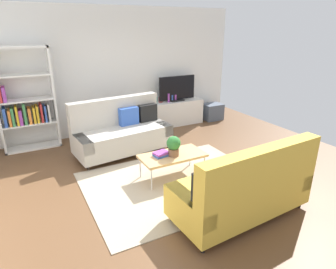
{
  "coord_description": "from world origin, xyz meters",
  "views": [
    {
      "loc": [
        -2.08,
        -3.95,
        2.44
      ],
      "look_at": [
        0.17,
        0.31,
        0.65
      ],
      "focal_mm": 30.99,
      "sensor_mm": 36.0,
      "label": 1
    }
  ],
  "objects_px": {
    "coffee_table": "(172,156)",
    "vase_1": "(161,100)",
    "storage_trunk": "(212,112)",
    "potted_plant": "(174,145)",
    "vase_0": "(156,100)",
    "tv": "(177,89)",
    "bottle_2": "(176,98)",
    "bookshelf": "(25,104)",
    "table_book_0": "(161,155)",
    "tv_console": "(176,113)",
    "couch_green": "(243,188)",
    "bottle_1": "(172,98)",
    "bottle_0": "(169,98)",
    "couch_beige": "(122,132)"
  },
  "relations": [
    {
      "from": "table_book_0",
      "to": "vase_1",
      "type": "height_order",
      "value": "vase_1"
    },
    {
      "from": "vase_0",
      "to": "tv",
      "type": "bearing_deg",
      "value": -6.88
    },
    {
      "from": "potted_plant",
      "to": "tv_console",
      "type": "bearing_deg",
      "value": 59.61
    },
    {
      "from": "couch_beige",
      "to": "bottle_2",
      "type": "relative_size",
      "value": 11.54
    },
    {
      "from": "couch_green",
      "to": "bookshelf",
      "type": "height_order",
      "value": "bookshelf"
    },
    {
      "from": "coffee_table",
      "to": "tv_console",
      "type": "xyz_separation_m",
      "value": [
        1.49,
        2.5,
        -0.07
      ]
    },
    {
      "from": "tv_console",
      "to": "tv",
      "type": "bearing_deg",
      "value": -90.0
    },
    {
      "from": "couch_beige",
      "to": "tv_console",
      "type": "bearing_deg",
      "value": -156.37
    },
    {
      "from": "bottle_0",
      "to": "tv_console",
      "type": "bearing_deg",
      "value": 8.93
    },
    {
      "from": "table_book_0",
      "to": "couch_beige",
      "type": "bearing_deg",
      "value": 98.24
    },
    {
      "from": "coffee_table",
      "to": "tv_console",
      "type": "bearing_deg",
      "value": 59.25
    },
    {
      "from": "coffee_table",
      "to": "table_book_0",
      "type": "bearing_deg",
      "value": 166.36
    },
    {
      "from": "potted_plant",
      "to": "table_book_0",
      "type": "relative_size",
      "value": 1.43
    },
    {
      "from": "coffee_table",
      "to": "vase_1",
      "type": "xyz_separation_m",
      "value": [
        1.06,
        2.55,
        0.31
      ]
    },
    {
      "from": "coffee_table",
      "to": "vase_1",
      "type": "bearing_deg",
      "value": 67.5
    },
    {
      "from": "tv_console",
      "to": "potted_plant",
      "type": "bearing_deg",
      "value": -120.39
    },
    {
      "from": "couch_green",
      "to": "tv",
      "type": "relative_size",
      "value": 1.94
    },
    {
      "from": "coffee_table",
      "to": "bottle_0",
      "type": "relative_size",
      "value": 4.97
    },
    {
      "from": "vase_1",
      "to": "bottle_0",
      "type": "height_order",
      "value": "bottle_0"
    },
    {
      "from": "storage_trunk",
      "to": "potted_plant",
      "type": "height_order",
      "value": "potted_plant"
    },
    {
      "from": "storage_trunk",
      "to": "table_book_0",
      "type": "height_order",
      "value": "table_book_0"
    },
    {
      "from": "storage_trunk",
      "to": "table_book_0",
      "type": "relative_size",
      "value": 2.17
    },
    {
      "from": "vase_0",
      "to": "vase_1",
      "type": "height_order",
      "value": "vase_0"
    },
    {
      "from": "table_book_0",
      "to": "bottle_2",
      "type": "relative_size",
      "value": 1.4
    },
    {
      "from": "coffee_table",
      "to": "potted_plant",
      "type": "bearing_deg",
      "value": -95.83
    },
    {
      "from": "couch_beige",
      "to": "bottle_1",
      "type": "xyz_separation_m",
      "value": [
        1.73,
        1.04,
        0.28
      ]
    },
    {
      "from": "potted_plant",
      "to": "vase_1",
      "type": "xyz_separation_m",
      "value": [
        1.06,
        2.6,
        0.1
      ]
    },
    {
      "from": "tv_console",
      "to": "bottle_1",
      "type": "relative_size",
      "value": 8.09
    },
    {
      "from": "tv",
      "to": "vase_0",
      "type": "xyz_separation_m",
      "value": [
        -0.58,
        0.07,
        -0.23
      ]
    },
    {
      "from": "tv_console",
      "to": "vase_1",
      "type": "xyz_separation_m",
      "value": [
        -0.43,
        0.05,
        0.38
      ]
    },
    {
      "from": "bottle_2",
      "to": "vase_1",
      "type": "bearing_deg",
      "value": 166.66
    },
    {
      "from": "tv_console",
      "to": "bottle_0",
      "type": "relative_size",
      "value": 6.33
    },
    {
      "from": "coffee_table",
      "to": "bottle_1",
      "type": "xyz_separation_m",
      "value": [
        1.34,
        2.46,
        0.33
      ]
    },
    {
      "from": "bookshelf",
      "to": "vase_1",
      "type": "relative_size",
      "value": 16.18
    },
    {
      "from": "table_book_0",
      "to": "bottle_1",
      "type": "bearing_deg",
      "value": 57.62
    },
    {
      "from": "bookshelf",
      "to": "vase_0",
      "type": "xyz_separation_m",
      "value": [
        2.95,
        0.03,
        -0.25
      ]
    },
    {
      "from": "vase_1",
      "to": "vase_0",
      "type": "bearing_deg",
      "value": 180.0
    },
    {
      "from": "vase_0",
      "to": "bottle_0",
      "type": "xyz_separation_m",
      "value": [
        0.33,
        -0.09,
        0.03
      ]
    },
    {
      "from": "coffee_table",
      "to": "table_book_0",
      "type": "height_order",
      "value": "table_book_0"
    },
    {
      "from": "tv_console",
      "to": "vase_1",
      "type": "height_order",
      "value": "vase_1"
    },
    {
      "from": "vase_1",
      "to": "tv",
      "type": "bearing_deg",
      "value": -9.21
    },
    {
      "from": "coffee_table",
      "to": "vase_0",
      "type": "height_order",
      "value": "vase_0"
    },
    {
      "from": "couch_green",
      "to": "storage_trunk",
      "type": "distance_m",
      "value": 4.47
    },
    {
      "from": "bottle_1",
      "to": "potted_plant",
      "type": "bearing_deg",
      "value": -118.23
    },
    {
      "from": "potted_plant",
      "to": "table_book_0",
      "type": "height_order",
      "value": "potted_plant"
    },
    {
      "from": "couch_green",
      "to": "vase_0",
      "type": "bearing_deg",
      "value": 77.96
    },
    {
      "from": "vase_0",
      "to": "storage_trunk",
      "type": "bearing_deg",
      "value": -5.1
    },
    {
      "from": "tv_console",
      "to": "couch_green",
      "type": "bearing_deg",
      "value": -107.04
    },
    {
      "from": "couch_green",
      "to": "potted_plant",
      "type": "xyz_separation_m",
      "value": [
        -0.29,
        1.38,
        0.16
      ]
    },
    {
      "from": "table_book_0",
      "to": "vase_1",
      "type": "bearing_deg",
      "value": 63.52
    }
  ]
}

